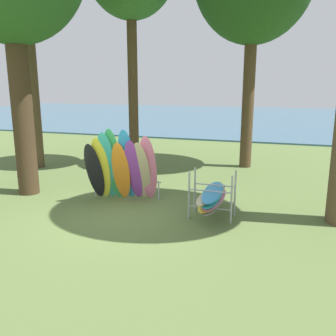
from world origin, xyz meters
TOP-DOWN VIEW (x-y plane):
  - ground_plane at (0.00, 0.00)m, footprint 80.00×80.00m
  - lake_water at (0.00, 31.89)m, footprint 80.00×36.00m
  - leaning_board_pile at (-0.49, 1.17)m, footprint 2.21×1.21m
  - board_storage_rack at (2.38, 0.69)m, footprint 1.15×2.13m

SIDE VIEW (x-z plane):
  - ground_plane at x=0.00m, z-range 0.00..0.00m
  - lake_water at x=0.00m, z-range 0.00..0.10m
  - board_storage_rack at x=2.38m, z-range -0.07..1.18m
  - leaning_board_pile at x=-0.49m, z-range -0.12..2.13m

